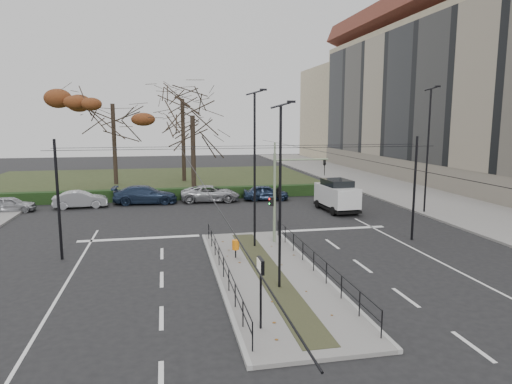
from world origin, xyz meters
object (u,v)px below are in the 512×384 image
(traffic_light, at_px, (280,191))
(litter_bin, at_px, (236,245))
(info_panel, at_px, (261,274))
(bare_tree_near, at_px, (193,121))
(parked_car_fourth, at_px, (210,194))
(parked_car_first, at_px, (10,204))
(white_van, at_px, (337,195))
(bare_tree_center, at_px, (182,105))
(streetlamp_median_near, at_px, (280,195))
(streetlamp_median_far, at_px, (255,168))
(parked_car_fifth, at_px, (266,193))
(rust_tree, at_px, (112,104))
(parked_car_second, at_px, (81,199))
(streetlamp_sidewalk, at_px, (428,149))
(parked_car_third, at_px, (145,195))

(traffic_light, distance_m, litter_bin, 4.48)
(info_panel, distance_m, bare_tree_near, 29.25)
(info_panel, bearing_deg, parked_car_fourth, 87.98)
(litter_bin, height_order, info_panel, info_panel)
(parked_car_first, bearing_deg, white_van, -103.49)
(parked_car_fourth, xyz_separation_m, bare_tree_center, (-1.62, 13.43, 7.87))
(streetlamp_median_near, bearing_deg, white_van, 61.10)
(streetlamp_median_far, bearing_deg, litter_bin, -125.60)
(parked_car_first, relative_size, parked_car_fifth, 0.90)
(bare_tree_near, bearing_deg, parked_car_fifth, -36.90)
(traffic_light, relative_size, rust_tree, 0.44)
(litter_bin, relative_size, info_panel, 0.38)
(parked_car_second, distance_m, parked_car_fifth, 15.20)
(streetlamp_sidewalk, height_order, parked_car_fourth, streetlamp_sidewalk)
(streetlamp_sidewalk, height_order, rust_tree, rust_tree)
(streetlamp_sidewalk, relative_size, rust_tree, 0.82)
(bare_tree_near, bearing_deg, parked_car_fourth, -74.61)
(traffic_light, bearing_deg, parked_car_second, 133.49)
(streetlamp_median_near, bearing_deg, bare_tree_center, 93.78)
(streetlamp_sidewalk, height_order, parked_car_third, streetlamp_sidewalk)
(streetlamp_median_near, bearing_deg, streetlamp_median_far, 87.95)
(litter_bin, height_order, parked_car_fifth, parked_car_fifth)
(parked_car_fifth, bearing_deg, bare_tree_near, 58.36)
(streetlamp_sidewalk, bearing_deg, parked_car_fifth, 142.63)
(streetlamp_median_far, relative_size, rust_tree, 0.75)
(parked_car_second, relative_size, parked_car_fifth, 1.04)
(parked_car_first, distance_m, rust_tree, 17.22)
(parked_car_first, relative_size, rust_tree, 0.32)
(info_panel, xyz_separation_m, parked_car_fifth, (5.66, 24.41, -1.33))
(parked_car_second, bearing_deg, streetlamp_median_far, -146.44)
(parked_car_second, bearing_deg, white_van, -110.18)
(traffic_light, bearing_deg, parked_car_third, 118.67)
(streetlamp_median_near, distance_m, white_van, 17.55)
(streetlamp_sidewalk, distance_m, bare_tree_near, 20.54)
(streetlamp_median_near, relative_size, rust_tree, 0.67)
(parked_car_fourth, bearing_deg, bare_tree_near, 19.59)
(litter_bin, relative_size, parked_car_fifth, 0.23)
(white_van, bearing_deg, rust_tree, 134.45)
(streetlamp_median_far, bearing_deg, traffic_light, 23.66)
(litter_bin, height_order, streetlamp_median_far, streetlamp_median_far)
(parked_car_second, xyz_separation_m, bare_tree_near, (9.28, 4.90, 6.13))
(parked_car_fourth, xyz_separation_m, rust_tree, (-8.95, 12.27, 7.92))
(streetlamp_sidewalk, distance_m, parked_car_fifth, 13.69)
(parked_car_second, relative_size, parked_car_third, 0.78)
(info_panel, xyz_separation_m, bare_tree_center, (-0.75, 38.17, 6.57))
(litter_bin, bearing_deg, streetlamp_median_near, -75.46)
(parked_car_third, bearing_deg, streetlamp_median_far, -153.74)
(streetlamp_sidewalk, height_order, bare_tree_near, bare_tree_near)
(bare_tree_near, bearing_deg, info_panel, -89.49)
(parked_car_first, distance_m, bare_tree_center, 21.83)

